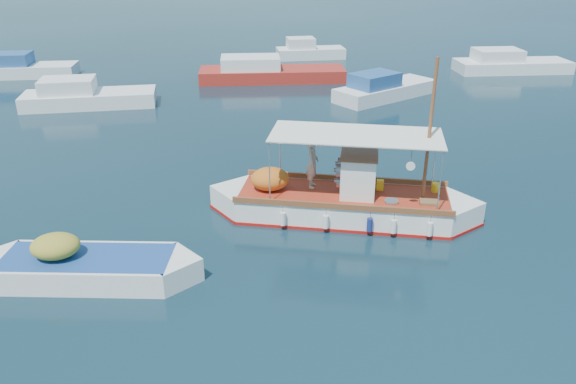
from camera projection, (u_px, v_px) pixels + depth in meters
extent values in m
plane|color=black|center=(328.00, 227.00, 18.45)|extent=(160.00, 160.00, 0.00)
cube|color=white|center=(343.00, 208.00, 19.04)|extent=(7.32, 4.00, 1.02)
cube|color=white|center=(243.00, 201.00, 19.52)|extent=(2.25, 2.25, 1.02)
cube|color=white|center=(448.00, 215.00, 18.56)|extent=(2.25, 2.25, 1.02)
cube|color=#9A140E|center=(342.00, 216.00, 19.17)|extent=(7.43, 4.10, 0.17)
cube|color=#A02D18|center=(343.00, 194.00, 18.84)|extent=(7.27, 3.82, 0.06)
cube|color=brown|center=(346.00, 178.00, 19.84)|extent=(6.84, 1.87, 0.19)
cube|color=brown|center=(341.00, 206.00, 17.74)|extent=(6.84, 1.87, 0.19)
cube|color=white|center=(358.00, 176.00, 18.48)|extent=(1.38, 1.45, 1.39)
cube|color=brown|center=(359.00, 155.00, 18.18)|extent=(1.49, 1.56, 0.06)
cylinder|color=slate|center=(340.00, 170.00, 18.18)|extent=(0.31, 0.50, 0.46)
cylinder|color=slate|center=(341.00, 164.00, 18.71)|extent=(0.31, 0.50, 0.46)
cylinder|color=slate|center=(340.00, 181.00, 18.66)|extent=(0.31, 0.50, 0.46)
cylinder|color=brown|center=(430.00, 132.00, 17.51)|extent=(0.14, 0.14, 4.64)
cylinder|color=brown|center=(404.00, 142.00, 17.77)|extent=(1.63, 0.49, 0.07)
cylinder|color=silver|center=(280.00, 151.00, 19.64)|extent=(0.05, 0.05, 2.09)
cylinder|color=silver|center=(270.00, 173.00, 17.80)|extent=(0.05, 0.05, 2.09)
cylinder|color=silver|center=(435.00, 159.00, 18.91)|extent=(0.05, 0.05, 2.09)
cylinder|color=silver|center=(440.00, 183.00, 17.07)|extent=(0.05, 0.05, 2.09)
cube|color=silver|center=(356.00, 135.00, 17.91)|extent=(5.86, 3.54, 0.04)
ellipsoid|color=#C9651D|center=(270.00, 179.00, 19.01)|extent=(1.54, 1.40, 0.78)
cube|color=#F5AE15|center=(380.00, 185.00, 19.05)|extent=(0.27, 0.22, 0.37)
cylinder|color=#F5AE15|center=(436.00, 188.00, 18.93)|extent=(0.34, 0.34, 0.32)
cube|color=brown|center=(429.00, 203.00, 18.09)|extent=(0.69, 0.56, 0.11)
cylinder|color=#B2B2B2|center=(391.00, 202.00, 18.13)|extent=(0.57, 0.57, 0.11)
cylinder|color=white|center=(411.00, 166.00, 17.05)|extent=(0.28, 0.10, 0.28)
cylinder|color=white|center=(283.00, 219.00, 18.09)|extent=(0.23, 0.23, 0.45)
cylinder|color=navy|center=(370.00, 225.00, 17.71)|extent=(0.23, 0.23, 0.45)
cylinder|color=white|center=(430.00, 229.00, 17.45)|extent=(0.23, 0.23, 0.45)
imported|color=#B4A995|center=(312.00, 163.00, 19.03)|extent=(0.57, 0.71, 1.71)
cube|color=white|center=(89.00, 271.00, 15.55)|extent=(4.82, 2.40, 0.91)
cube|color=white|center=(7.00, 270.00, 15.60)|extent=(1.79, 1.79, 0.91)
cube|color=white|center=(172.00, 272.00, 15.49)|extent=(1.79, 1.79, 0.91)
cube|color=navy|center=(87.00, 258.00, 15.37)|extent=(4.80, 2.20, 0.05)
ellipsoid|color=#A2922D|center=(55.00, 246.00, 15.24)|extent=(1.46, 1.25, 0.66)
cube|color=silver|center=(90.00, 101.00, 31.65)|extent=(7.37, 2.88, 1.00)
cube|color=silver|center=(68.00, 86.00, 31.11)|extent=(3.02, 2.23, 0.80)
cube|color=#A2241B|center=(272.00, 76.00, 37.33)|extent=(9.64, 3.08, 1.00)
cube|color=silver|center=(250.00, 63.00, 36.86)|extent=(3.89, 2.49, 0.80)
cube|color=silver|center=(385.00, 93.00, 33.30)|extent=(6.84, 5.40, 1.00)
cube|color=#274F85|center=(375.00, 80.00, 32.37)|extent=(3.26, 3.00, 0.80)
cube|color=silver|center=(512.00, 67.00, 39.76)|extent=(7.94, 2.76, 1.00)
cube|color=silver|center=(498.00, 55.00, 39.30)|extent=(3.20, 2.27, 0.80)
cube|color=silver|center=(28.00, 72.00, 38.43)|extent=(6.44, 2.31, 1.00)
cube|color=#274F85|center=(11.00, 59.00, 37.97)|extent=(2.58, 1.96, 0.80)
cube|color=silver|center=(311.00, 54.00, 44.24)|extent=(5.37, 2.28, 1.00)
cube|color=silver|center=(301.00, 43.00, 43.76)|extent=(2.20, 1.81, 0.80)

